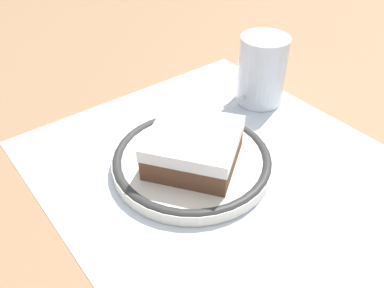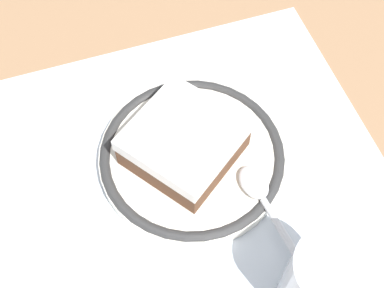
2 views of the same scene
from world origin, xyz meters
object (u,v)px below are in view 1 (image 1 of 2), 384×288
at_px(cake_slice, 194,147).
at_px(cup, 262,74).
at_px(plate, 192,160).
at_px(spoon, 214,114).

distance_m(cake_slice, cup, 0.19).
relative_size(plate, spoon, 1.26).
height_order(spoon, cup, cup).
height_order(cake_slice, cup, cup).
bearing_deg(cake_slice, spoon, 125.51).
bearing_deg(plate, cake_slice, -23.58).
xyz_separation_m(plate, spoon, (-0.05, 0.08, 0.01)).
bearing_deg(plate, cup, 108.43).
distance_m(cake_slice, spoon, 0.10).
xyz_separation_m(plate, cup, (-0.06, 0.17, 0.03)).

